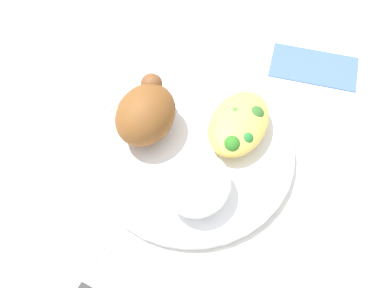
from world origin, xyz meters
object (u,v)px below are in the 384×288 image
Objects in this scene: plate at (192,151)px; mac_cheese_with_broccoli at (239,123)px; roasted_chicken at (146,114)px; knife at (77,285)px; napkin at (314,66)px; rice_pile at (199,185)px; fork at (119,264)px.

plate is 0.08m from mac_cheese_with_broccoli.
roasted_chicken reaches higher than plate.
roasted_chicken is at bearing 113.77° from mac_cheese_with_broccoli.
plate is at bearing -10.64° from knife.
knife is 1.42× the size of napkin.
mac_cheese_with_broccoli is 0.83× the size of napkin.
rice_pile is at bearing -118.86° from roasted_chicken.
rice_pile reaches higher than plate.
mac_cheese_with_broccoli is 0.24m from fork.
rice_pile reaches higher than napkin.
napkin is (0.22, -0.17, -0.05)m from roasted_chicken.
fork is (-0.12, 0.05, -0.04)m from rice_pile.
knife is at bearing 154.41° from rice_pile.
plate is 1.98× the size of fork.
knife reaches higher than napkin.
rice_pile is at bearing 175.61° from mac_cheese_with_broccoli.
roasted_chicken reaches higher than fork.
mac_cheese_with_broccoli is (0.11, -0.01, -0.00)m from rice_pile.
rice_pile is at bearing 167.26° from napkin.
plate is 0.23m from knife.
rice_pile reaches higher than mac_cheese_with_broccoli.
rice_pile is at bearing -147.05° from plate.
knife reaches higher than fork.
mac_cheese_with_broccoli reaches higher than fork.
knife is 0.47m from napkin.
roasted_chicken reaches higher than napkin.
knife is (-0.28, 0.09, -0.03)m from mac_cheese_with_broccoli.
fork is (-0.23, 0.06, -0.04)m from mac_cheese_with_broccoli.
roasted_chicken reaches higher than knife.
plate reaches higher than fork.
rice_pile is at bearing -21.61° from fork.
mac_cheese_with_broccoli is 0.79× the size of fork.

